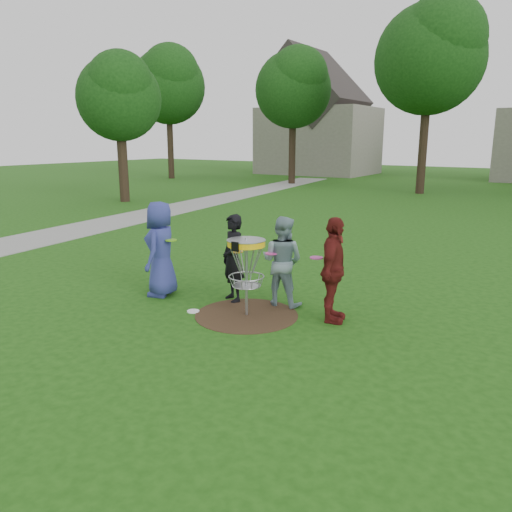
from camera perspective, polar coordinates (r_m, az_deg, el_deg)
The scene contains 11 objects.
ground at distance 8.75m, azimuth -1.08°, elevation -6.76°, with size 100.00×100.00×0.00m, color #19470F.
dirt_patch at distance 8.75m, azimuth -1.08°, elevation -6.74°, with size 1.80×1.80×0.01m, color #47331E.
concrete_path at distance 21.03m, azimuth -11.39°, elevation 4.86°, with size 2.20×40.00×0.02m, color #9E9E99.
player_blue at distance 9.80m, azimuth -10.82°, elevation 0.79°, with size 0.90×0.59×1.84m, color navy.
player_black at distance 9.31m, azimuth -2.63°, elevation -0.25°, with size 0.60×0.39×1.65m, color black.
player_grey at distance 9.09m, azimuth 3.01°, elevation -0.58°, with size 0.80×0.62×1.65m, color #809CA5.
player_maroon at distance 8.32m, azimuth 8.81°, elevation -1.62°, with size 1.04×0.43×1.77m, color maroon.
disc_on_grass at distance 8.98m, azimuth -7.19°, elevation -6.28°, with size 0.22×0.22×0.02m, color white.
disc_golf_basket at distance 8.46m, azimuth -1.12°, elevation -0.26°, with size 0.66×0.67×1.38m.
held_discs at distance 8.87m, azimuth -1.10°, elevation 0.65°, with size 3.08×0.74×0.14m.
tree_row at distance 27.96m, azimuth 25.83°, elevation 18.64°, with size 51.20×17.42×9.90m.
Camera 1 is at (4.65, -6.78, 3.01)m, focal length 35.00 mm.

